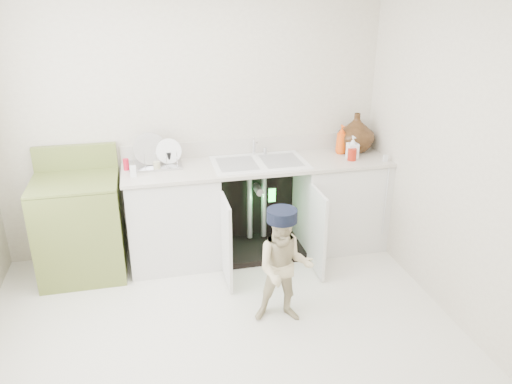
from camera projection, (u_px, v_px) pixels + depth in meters
ground at (224, 336)px, 3.66m from camera, size 3.50×3.50×0.00m
room_shell at (219, 177)px, 3.18m from camera, size 6.00×5.50×1.26m
counter_run at (263, 204)px, 4.69m from camera, size 2.44×1.02×1.27m
avocado_stove at (81, 226)px, 4.33m from camera, size 0.71×0.65×1.10m
repair_worker at (284, 266)px, 3.68m from camera, size 0.50×0.97×0.91m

